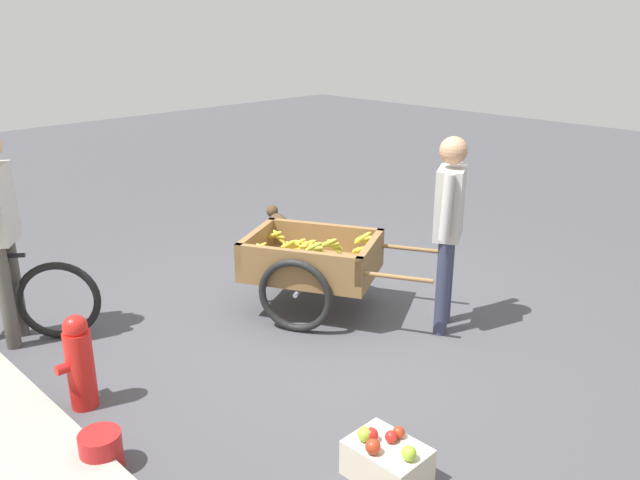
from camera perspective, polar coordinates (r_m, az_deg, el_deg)
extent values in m
plane|color=#47474C|center=(5.43, 0.50, -8.11)|extent=(24.00, 24.00, 0.00)
cube|color=olive|center=(5.66, -0.71, -2.47)|extent=(1.34, 1.21, 0.10)
cube|color=olive|center=(5.78, -5.62, -0.30)|extent=(0.42, 0.74, 0.24)
cube|color=olive|center=(5.47, 4.46, -1.42)|extent=(0.42, 0.74, 0.24)
cube|color=olive|center=(5.27, -1.99, -2.16)|extent=(1.01, 0.56, 0.24)
cube|color=olive|center=(5.93, 0.41, 0.32)|extent=(1.01, 0.56, 0.24)
torus|color=black|center=(5.31, -2.22, -4.94)|extent=(0.60, 0.35, 0.64)
torus|color=black|center=(6.08, 0.60, -1.70)|extent=(0.60, 0.35, 0.64)
cylinder|color=gray|center=(5.69, -0.71, -3.21)|extent=(0.44, 0.80, 0.04)
cylinder|color=olive|center=(5.11, 6.88, -3.27)|extent=(0.51, 0.28, 0.04)
cylinder|color=olive|center=(5.73, 8.21, -0.78)|extent=(0.51, 0.28, 0.04)
cylinder|color=gray|center=(5.90, -5.04, -3.97)|extent=(0.04, 0.04, 0.35)
ellipsoid|color=gold|center=(5.73, -2.31, -0.70)|extent=(0.17, 0.13, 0.15)
ellipsoid|color=gold|center=(5.73, -2.49, -0.61)|extent=(0.18, 0.12, 0.08)
ellipsoid|color=gold|center=(5.72, -2.64, -0.52)|extent=(0.19, 0.13, 0.08)
ellipsoid|color=gold|center=(5.72, -2.81, -0.43)|extent=(0.18, 0.08, 0.14)
ellipsoid|color=gold|center=(5.71, 4.01, -1.20)|extent=(0.16, 0.13, 0.15)
ellipsoid|color=gold|center=(5.70, 3.87, -1.11)|extent=(0.16, 0.17, 0.10)
ellipsoid|color=gold|center=(5.69, 3.74, -1.02)|extent=(0.19, 0.08, 0.05)
ellipsoid|color=gold|center=(5.69, 3.61, -0.94)|extent=(0.19, 0.11, 0.10)
ellipsoid|color=gold|center=(5.68, 3.54, -0.86)|extent=(0.19, 0.07, 0.13)
ellipsoid|color=gold|center=(5.61, 1.31, -0.62)|extent=(0.17, 0.08, 0.15)
ellipsoid|color=gold|center=(5.60, 1.18, -0.53)|extent=(0.17, 0.15, 0.11)
ellipsoid|color=gold|center=(5.59, 1.03, -0.44)|extent=(0.19, 0.11, 0.05)
ellipsoid|color=gold|center=(5.59, 0.92, -0.36)|extent=(0.19, 0.09, 0.09)
ellipsoid|color=gold|center=(5.58, 0.79, -0.27)|extent=(0.18, 0.08, 0.14)
ellipsoid|color=gold|center=(5.76, -1.52, -0.52)|extent=(0.18, 0.12, 0.13)
ellipsoid|color=gold|center=(5.76, -1.73, -0.43)|extent=(0.18, 0.13, 0.05)
ellipsoid|color=gold|center=(5.76, -1.96, -0.33)|extent=(0.17, 0.10, 0.15)
ellipsoid|color=gold|center=(5.67, -0.64, -0.64)|extent=(0.16, 0.14, 0.15)
ellipsoid|color=gold|center=(5.67, -0.81, -0.55)|extent=(0.19, 0.11, 0.08)
ellipsoid|color=gold|center=(5.66, -0.97, -0.46)|extent=(0.15, 0.17, 0.08)
ellipsoid|color=gold|center=(5.66, -1.12, -0.37)|extent=(0.18, 0.10, 0.13)
ellipsoid|color=gold|center=(5.72, 4.25, -0.16)|extent=(0.18, 0.12, 0.14)
ellipsoid|color=gold|center=(5.72, 4.14, -0.08)|extent=(0.19, 0.12, 0.10)
ellipsoid|color=gold|center=(5.71, 4.02, 0.01)|extent=(0.17, 0.14, 0.04)
ellipsoid|color=gold|center=(5.70, 3.90, 0.10)|extent=(0.18, 0.12, 0.10)
ellipsoid|color=gold|center=(5.70, 3.77, 0.18)|extent=(0.15, 0.16, 0.14)
ellipsoid|color=gold|center=(5.47, -4.95, -1.95)|extent=(0.17, 0.14, 0.14)
ellipsoid|color=gold|center=(5.46, -5.12, -1.85)|extent=(0.15, 0.17, 0.09)
ellipsoid|color=gold|center=(5.46, -5.28, -1.76)|extent=(0.19, 0.08, 0.08)
ellipsoid|color=gold|center=(5.45, -5.42, -1.67)|extent=(0.18, 0.11, 0.12)
ellipsoid|color=gold|center=(5.51, -0.15, -0.89)|extent=(0.19, 0.09, 0.13)
ellipsoid|color=gold|center=(5.50, -0.27, -0.80)|extent=(0.19, 0.08, 0.09)
ellipsoid|color=gold|center=(5.50, -0.45, -0.70)|extent=(0.19, 0.06, 0.08)
ellipsoid|color=gold|center=(5.50, -0.60, -0.61)|extent=(0.18, 0.12, 0.13)
ellipsoid|color=gold|center=(5.49, -4.97, -0.97)|extent=(0.17, 0.10, 0.15)
ellipsoid|color=gold|center=(5.49, -5.24, -0.86)|extent=(0.19, 0.13, 0.05)
ellipsoid|color=gold|center=(5.49, -5.49, -0.76)|extent=(0.15, 0.15, 0.14)
ellipsoid|color=gold|center=(5.92, -3.61, 0.26)|extent=(0.17, 0.06, 0.14)
ellipsoid|color=gold|center=(5.92, -3.85, 0.35)|extent=(0.19, 0.09, 0.05)
ellipsoid|color=gold|center=(5.91, -4.04, 0.45)|extent=(0.19, 0.10, 0.13)
cylinder|color=#333851|center=(5.33, 10.74, -4.23)|extent=(0.11, 0.11, 0.80)
cylinder|color=#333851|center=(5.54, 11.04, -3.35)|extent=(0.11, 0.11, 0.80)
cube|color=#B7B2AD|center=(5.21, 11.36, 3.17)|extent=(0.33, 0.39, 0.57)
sphere|color=tan|center=(5.11, 11.67, 7.73)|extent=(0.22, 0.22, 0.22)
cylinder|color=#B7B2AD|center=(4.99, 11.07, 2.83)|extent=(0.08, 0.11, 0.52)
cylinder|color=#B7B2AD|center=(5.41, 11.67, 4.07)|extent=(0.08, 0.17, 0.52)
torus|color=black|center=(5.60, -22.03, -4.97)|extent=(0.44, 0.56, 0.66)
cylinder|color=black|center=(5.63, -26.06, -2.96)|extent=(0.09, 0.10, 0.45)
ellipsoid|color=black|center=(5.54, -26.26, -0.41)|extent=(0.20, 0.08, 0.06)
cylinder|color=#4C4742|center=(5.57, -25.89, -4.62)|extent=(0.11, 0.11, 0.85)
cylinder|color=#4C4742|center=(5.76, -25.27, -3.75)|extent=(0.11, 0.11, 0.85)
cylinder|color=#B7B2AD|center=(5.64, -26.05, 3.76)|extent=(0.08, 0.18, 0.55)
ellipsoid|color=#4C3823|center=(7.33, -3.60, 1.54)|extent=(0.48, 0.34, 0.18)
sphere|color=#4C3823|center=(7.56, -4.23, 2.56)|extent=(0.14, 0.14, 0.14)
cylinder|color=#4C3823|center=(7.06, -2.92, 1.21)|extent=(0.11, 0.07, 0.12)
cylinder|color=#4C3823|center=(7.49, -4.28, 0.47)|extent=(0.04, 0.04, 0.18)
cylinder|color=#4C3823|center=(7.52, -3.49, 0.57)|extent=(0.04, 0.04, 0.18)
cylinder|color=#4C3823|center=(7.25, -3.67, -0.15)|extent=(0.04, 0.04, 0.18)
cylinder|color=#4C3823|center=(7.28, -2.86, -0.05)|extent=(0.04, 0.04, 0.18)
cylinder|color=red|center=(4.64, -20.31, -10.66)|extent=(0.18, 0.18, 0.55)
sphere|color=red|center=(4.50, -20.77, -7.16)|extent=(0.16, 0.16, 0.16)
cylinder|color=red|center=(4.70, -20.97, -9.55)|extent=(0.10, 0.07, 0.07)
cylinder|color=red|center=(4.58, -21.64, -10.47)|extent=(0.07, 0.10, 0.07)
cylinder|color=#B21E1E|center=(4.11, -18.70, -17.22)|extent=(0.24, 0.24, 0.24)
cube|color=beige|center=(3.87, 5.92, -18.87)|extent=(0.44, 0.32, 0.22)
sphere|color=#B23319|center=(3.72, 4.68, -17.68)|extent=(0.09, 0.09, 0.09)
sphere|color=#99BF33|center=(3.70, 7.83, -18.11)|extent=(0.08, 0.08, 0.08)
sphere|color=red|center=(3.81, 6.27, -16.84)|extent=(0.07, 0.07, 0.07)
sphere|color=#99BF33|center=(3.81, 3.97, -16.70)|extent=(0.09, 0.09, 0.09)
sphere|color=red|center=(3.81, 4.53, -16.71)|extent=(0.08, 0.08, 0.08)
sphere|color=#B23319|center=(3.85, 6.94, -16.44)|extent=(0.07, 0.07, 0.07)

